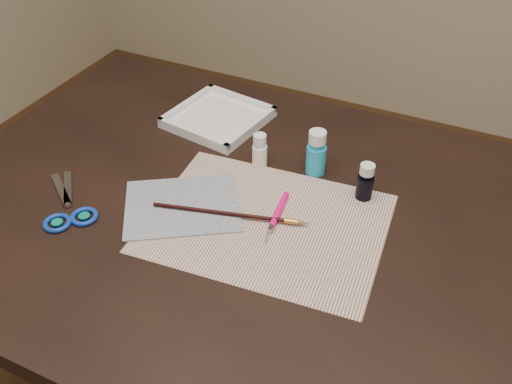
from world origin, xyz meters
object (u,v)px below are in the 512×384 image
at_px(paper, 267,223).
at_px(paint_bottle_cyan, 316,152).
at_px(paint_bottle_navy, 365,182).
at_px(scissors, 63,200).
at_px(paint_bottle_white, 260,150).
at_px(palette_tray, 218,117).
at_px(canvas, 182,206).

xyz_separation_m(paper, paint_bottle_cyan, (0.02, 0.19, 0.05)).
bearing_deg(paper, paint_bottle_cyan, 82.56).
height_order(paint_bottle_navy, scissors, paint_bottle_navy).
bearing_deg(paint_bottle_white, palette_tray, 144.37).
relative_size(paint_bottle_white, paint_bottle_navy, 0.96).
xyz_separation_m(paint_bottle_navy, scissors, (-0.52, -0.26, -0.03)).
relative_size(paint_bottle_white, paint_bottle_cyan, 0.76).
xyz_separation_m(paper, scissors, (-0.38, -0.12, 0.00)).
height_order(paper, palette_tray, palette_tray).
bearing_deg(scissors, paint_bottle_cyan, -107.21).
xyz_separation_m(paint_bottle_cyan, scissors, (-0.41, -0.30, -0.04)).
xyz_separation_m(scissors, palette_tray, (0.13, 0.39, 0.01)).
bearing_deg(paint_bottle_cyan, paper, -97.44).
relative_size(scissors, palette_tray, 1.01).
height_order(canvas, paint_bottle_navy, paint_bottle_navy).
bearing_deg(palette_tray, canvas, -74.45).
xyz_separation_m(paint_bottle_white, paint_bottle_navy, (0.23, -0.01, 0.00)).
xyz_separation_m(paint_bottle_cyan, paint_bottle_navy, (0.12, -0.04, -0.01)).
bearing_deg(paper, scissors, -163.26).
distance_m(paper, paint_bottle_cyan, 0.20).
distance_m(paint_bottle_cyan, paint_bottle_navy, 0.12).
bearing_deg(canvas, paint_bottle_white, 67.76).
relative_size(paper, paint_bottle_cyan, 4.38).
xyz_separation_m(paint_bottle_white, paint_bottle_cyan, (0.11, 0.03, 0.01)).
height_order(paper, paint_bottle_white, paint_bottle_white).
distance_m(canvas, scissors, 0.23).
bearing_deg(paint_bottle_cyan, paint_bottle_navy, -18.02).
relative_size(paint_bottle_cyan, paint_bottle_navy, 1.25).
xyz_separation_m(paint_bottle_cyan, palette_tray, (-0.27, 0.09, -0.04)).
distance_m(paper, paint_bottle_navy, 0.21).
relative_size(paper, palette_tray, 2.16).
distance_m(paint_bottle_white, paint_bottle_navy, 0.23).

